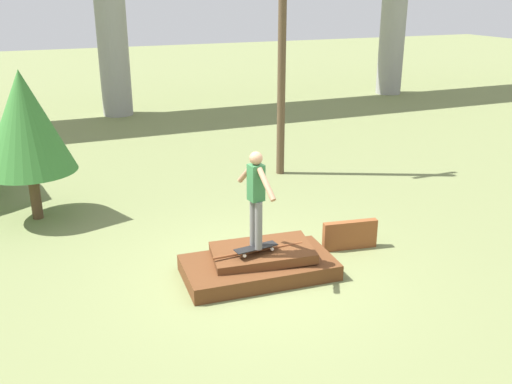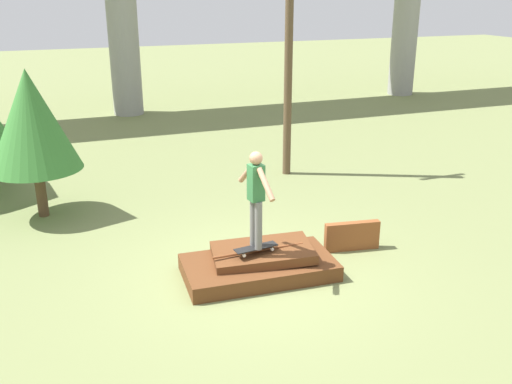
# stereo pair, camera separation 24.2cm
# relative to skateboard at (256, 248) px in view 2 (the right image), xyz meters

# --- Properties ---
(ground_plane) EXTENTS (80.00, 80.00, 0.00)m
(ground_plane) POSITION_rel_skateboard_xyz_m (0.08, 0.07, -0.54)
(ground_plane) COLOR olive
(scrap_pile) EXTENTS (2.56, 1.47, 0.47)m
(scrap_pile) POSITION_rel_skateboard_xyz_m (0.10, 0.10, -0.36)
(scrap_pile) COLOR #5B3319
(scrap_pile) RESTS_ON ground_plane
(scrap_plank_loose) EXTENTS (1.03, 0.29, 0.54)m
(scrap_plank_loose) POSITION_rel_skateboard_xyz_m (2.02, 0.38, -0.27)
(scrap_plank_loose) COLOR brown
(scrap_plank_loose) RESTS_ON ground_plane
(skateboard) EXTENTS (0.75, 0.28, 0.09)m
(skateboard) POSITION_rel_skateboard_xyz_m (0.00, 0.00, 0.00)
(skateboard) COLOR black
(skateboard) RESTS_ON scrap_pile
(skater) EXTENTS (0.24, 1.13, 1.61)m
(skater) POSITION_rel_skateboard_xyz_m (-0.00, 0.00, 0.94)
(skater) COLOR slate
(skater) RESTS_ON skateboard
(utility_pole) EXTENTS (1.30, 0.20, 6.71)m
(utility_pole) POSITION_rel_skateboard_xyz_m (2.72, 4.98, 2.94)
(utility_pole) COLOR brown
(utility_pole) RESTS_ON ground_plane
(tree_behind_left) EXTENTS (1.83, 1.83, 3.07)m
(tree_behind_left) POSITION_rel_skateboard_xyz_m (-3.22, 4.12, 1.50)
(tree_behind_left) COLOR #4C3823
(tree_behind_left) RESTS_ON ground_plane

